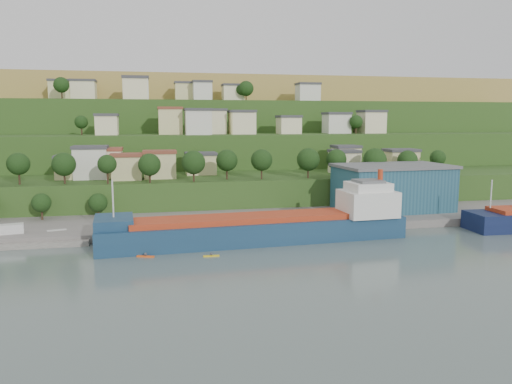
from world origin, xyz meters
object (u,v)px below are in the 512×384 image
object	(u,v)px
cargo_ship_near	(266,229)
warehouse	(392,187)
caravan	(9,231)
kayak_orange	(145,256)

from	to	relation	value
cargo_ship_near	warehouse	xyz separation A→B (m)	(41.53, 21.33, 5.60)
caravan	warehouse	bearing A→B (deg)	-6.19
warehouse	kayak_orange	xyz separation A→B (m)	(-68.00, -29.00, -8.17)
warehouse	caravan	bearing A→B (deg)	-177.28
kayak_orange	warehouse	bearing A→B (deg)	43.50
caravan	kayak_orange	size ratio (longest dim) A/B	1.75
cargo_ship_near	kayak_orange	size ratio (longest dim) A/B	19.65
caravan	kayak_orange	xyz separation A→B (m)	(29.97, -18.54, -2.39)
cargo_ship_near	kayak_orange	distance (m)	27.69
warehouse	kayak_orange	distance (m)	74.38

